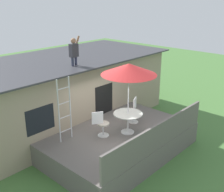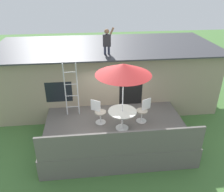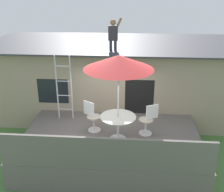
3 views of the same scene
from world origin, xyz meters
The scene contains 10 objects.
ground_plane centered at (0.00, 0.00, 0.00)m, with size 40.00×40.00×0.00m, color #477538.
house centered at (0.00, 3.60, 1.47)m, with size 10.50×4.50×2.92m.
deck centered at (0.00, 0.00, 0.40)m, with size 5.36×3.42×0.80m, color #605B56.
deck_railing centered at (0.00, -1.66, 1.25)m, with size 5.26×0.08×0.90m, color #605B56.
patio_table centered at (0.22, -0.20, 1.39)m, with size 1.04×1.04×0.74m.
patio_umbrella centered at (0.22, -0.20, 3.15)m, with size 1.90×1.90×2.54m.
step_ladder centered at (-1.62, 1.00, 1.90)m, with size 0.52×0.04×2.20m.
person_figure centered at (-0.09, 2.22, 3.53)m, with size 0.47×0.20×1.11m.
patio_chair_left centered at (-0.61, 0.31, 1.26)m, with size 0.57×0.45×0.92m.
patio_chair_right centered at (1.11, 0.22, 1.26)m, with size 0.59×0.44×0.92m.
Camera 3 is at (0.58, -7.16, 5.04)m, focal length 43.49 mm.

